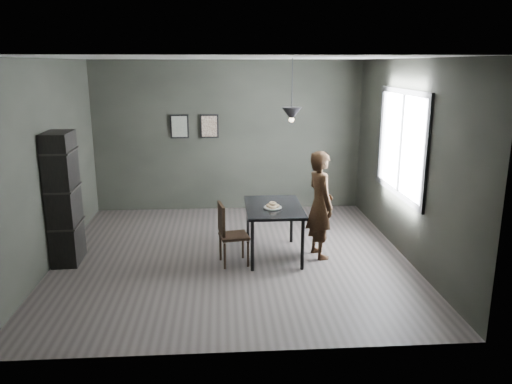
{
  "coord_description": "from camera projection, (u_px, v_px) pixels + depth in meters",
  "views": [
    {
      "loc": [
        -0.13,
        -6.82,
        2.73
      ],
      "look_at": [
        0.35,
        0.05,
        0.95
      ],
      "focal_mm": 35.0,
      "sensor_mm": 36.0,
      "label": 1
    }
  ],
  "objects": [
    {
      "name": "window_assembly",
      "position": [
        401.0,
        144.0,
        7.24
      ],
      "size": [
        0.04,
        1.96,
        1.56
      ],
      "color": "white",
      "rests_on": "ground"
    },
    {
      "name": "donut_pile",
      "position": [
        273.0,
        205.0,
        7.01
      ],
      "size": [
        0.19,
        0.19,
        0.09
      ],
      "rotation": [
        0.0,
        0.0,
        0.38
      ],
      "color": "beige",
      "rests_on": "white_plate"
    },
    {
      "name": "back_wall",
      "position": [
        228.0,
        137.0,
        9.34
      ],
      "size": [
        5.0,
        0.1,
        2.8
      ],
      "primitive_type": "cube",
      "color": "black",
      "rests_on": "ground"
    },
    {
      "name": "white_plate",
      "position": [
        273.0,
        208.0,
        7.02
      ],
      "size": [
        0.23,
        0.23,
        0.01
      ],
      "primitive_type": "cylinder",
      "color": "white",
      "rests_on": "cafe_table"
    },
    {
      "name": "ceiling",
      "position": [
        230.0,
        58.0,
        6.58
      ],
      "size": [
        5.0,
        5.0,
        0.02
      ],
      "color": "silver",
      "rests_on": "ground"
    },
    {
      "name": "wood_chair",
      "position": [
        228.0,
        230.0,
        6.88
      ],
      "size": [
        0.44,
        0.44,
        0.88
      ],
      "rotation": [
        0.0,
        0.0,
        0.18
      ],
      "color": "black",
      "rests_on": "ground"
    },
    {
      "name": "framed_print_right",
      "position": [
        209.0,
        126.0,
        9.24
      ],
      "size": [
        0.34,
        0.04,
        0.44
      ],
      "color": "black",
      "rests_on": "ground"
    },
    {
      "name": "ground",
      "position": [
        232.0,
        256.0,
        7.28
      ],
      "size": [
        5.0,
        5.0,
        0.0
      ],
      "primitive_type": "plane",
      "color": "#322D2B",
      "rests_on": "ground"
    },
    {
      "name": "pendant_lamp",
      "position": [
        292.0,
        114.0,
        6.92
      ],
      "size": [
        0.28,
        0.28,
        0.86
      ],
      "color": "black",
      "rests_on": "ground"
    },
    {
      "name": "cafe_table",
      "position": [
        274.0,
        211.0,
        7.15
      ],
      "size": [
        0.8,
        1.2,
        0.75
      ],
      "color": "black",
      "rests_on": "ground"
    },
    {
      "name": "shelf_unit",
      "position": [
        63.0,
        199.0,
        6.88
      ],
      "size": [
        0.37,
        0.63,
        1.84
      ],
      "primitive_type": "cube",
      "rotation": [
        0.0,
        0.0,
        0.04
      ],
      "color": "black",
      "rests_on": "ground"
    },
    {
      "name": "woman",
      "position": [
        320.0,
        205.0,
        7.11
      ],
      "size": [
        0.49,
        0.64,
        1.55
      ],
      "primitive_type": "imported",
      "rotation": [
        0.0,
        0.0,
        1.8
      ],
      "color": "black",
      "rests_on": "ground"
    },
    {
      "name": "framed_print_left",
      "position": [
        179.0,
        126.0,
        9.2
      ],
      "size": [
        0.34,
        0.04,
        0.44
      ],
      "color": "black",
      "rests_on": "ground"
    }
  ]
}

